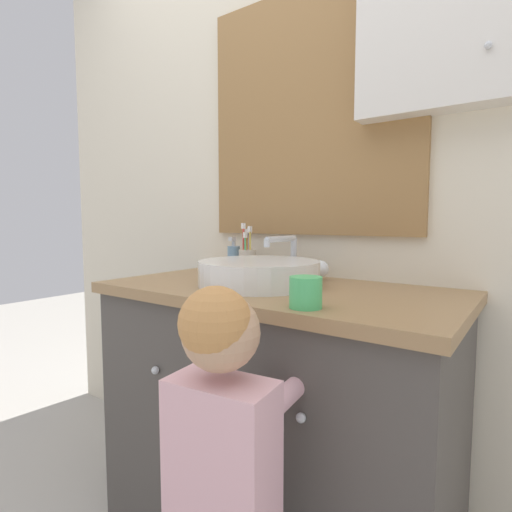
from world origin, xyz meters
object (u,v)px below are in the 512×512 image
(drinking_cup, at_px, (306,292))
(child_figure, at_px, (224,482))
(sink_basin, at_px, (261,272))
(toothbrush_holder, at_px, (247,260))
(soap_dispenser, at_px, (234,258))

(drinking_cup, bearing_deg, child_figure, -101.63)
(sink_basin, bearing_deg, toothbrush_holder, 135.84)
(soap_dispenser, bearing_deg, sink_basin, -36.85)
(soap_dispenser, xyz_separation_m, drinking_cup, (0.57, -0.43, -0.02))
(toothbrush_holder, bearing_deg, sink_basin, -44.16)
(sink_basin, height_order, soap_dispenser, sink_basin)
(sink_basin, relative_size, soap_dispenser, 3.11)
(toothbrush_holder, xyz_separation_m, drinking_cup, (0.48, -0.41, -0.02))
(drinking_cup, bearing_deg, soap_dispenser, 142.97)
(toothbrush_holder, relative_size, child_figure, 0.21)
(soap_dispenser, bearing_deg, toothbrush_holder, -12.80)
(child_figure, xyz_separation_m, drinking_cup, (0.05, 0.25, 0.37))
(toothbrush_holder, relative_size, drinking_cup, 2.54)
(child_figure, height_order, drinking_cup, child_figure)
(soap_dispenser, xyz_separation_m, child_figure, (0.52, -0.68, -0.38))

